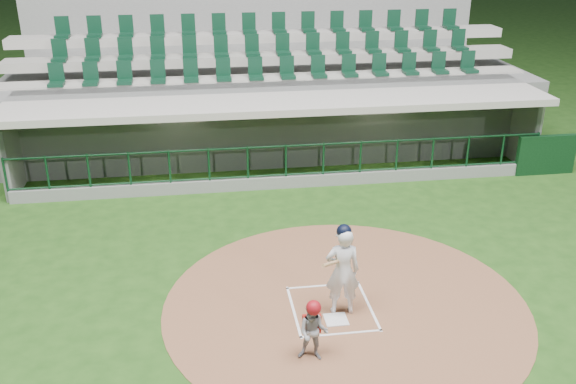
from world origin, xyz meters
name	(u,v)px	position (x,y,z in m)	size (l,w,h in m)	color
ground	(328,301)	(0.00, 0.00, 0.00)	(120.00, 120.00, 0.00)	#1B3F12
dirt_circle	(345,305)	(0.30, -0.20, 0.01)	(7.20, 7.20, 0.01)	brown
home_plate	(336,320)	(0.00, -0.70, 0.02)	(0.43, 0.43, 0.02)	silver
batter_box_chalk	(332,308)	(0.00, -0.30, 0.02)	(1.55, 1.80, 0.01)	white
dugout_structure	(281,135)	(0.13, 7.82, 0.97)	(16.40, 3.70, 3.00)	slate
seating_deck	(265,95)	(0.00, 10.91, 1.42)	(17.00, 6.72, 5.15)	slate
batter	(343,270)	(0.16, -0.43, 0.95)	(0.88, 0.88, 1.88)	white
catcher	(313,330)	(-0.65, -1.76, 0.59)	(0.62, 0.54, 1.16)	gray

